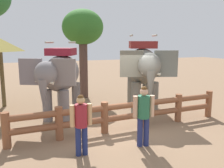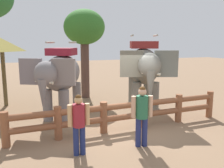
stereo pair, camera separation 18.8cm
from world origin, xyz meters
The scene contains 7 objects.
ground_plane centered at (0.00, 0.00, 0.00)m, with size 60.00×60.00×0.00m, color #85664B.
log_fence centered at (0.00, 0.19, 0.60)m, with size 7.73×0.46×1.05m.
elephant_near_left centered at (-1.77, 2.49, 1.68)m, with size 2.82×3.49×3.00m.
elephant_center centered at (1.80, 2.26, 1.85)m, with size 2.76×3.92×3.29m.
tourist_woman_in_black centered at (-1.87, -1.13, 0.96)m, with size 0.59×0.33×1.66m.
tourist_man_in_blue centered at (-0.07, -1.21, 1.02)m, with size 0.61×0.41×1.77m.
tree_back_center centered at (0.00, 5.50, 3.58)m, with size 2.13×2.13×4.64m.
Camera 2 is at (-3.22, -7.22, 3.02)m, focal length 39.41 mm.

